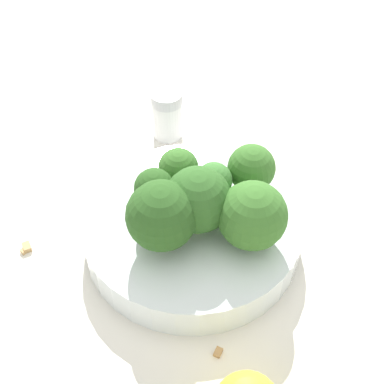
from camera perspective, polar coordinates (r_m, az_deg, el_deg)
name	(u,v)px	position (r m, az deg, el deg)	size (l,w,h in m)	color
ground_plane	(192,241)	(0.50, 0.00, -5.21)	(3.00, 3.00, 0.00)	silver
bowl	(192,229)	(0.49, 0.00, -4.00)	(0.20, 0.20, 0.03)	silver
broccoli_floret_0	(214,184)	(0.46, 2.32, 0.90)	(0.03, 0.03, 0.05)	#84AD66
broccoli_floret_1	(178,169)	(0.48, -1.46, 2.48)	(0.04, 0.04, 0.04)	#84AD66
broccoli_floret_2	(154,190)	(0.46, -4.06, 0.24)	(0.03, 0.03, 0.05)	#7A9E5B
broccoli_floret_3	(251,169)	(0.48, 6.35, 2.45)	(0.04, 0.04, 0.05)	#7A9E5B
broccoli_floret_4	(162,216)	(0.43, -3.26, -2.58)	(0.06, 0.06, 0.07)	#7A9E5B
broccoli_floret_5	(198,200)	(0.44, 0.63, -0.89)	(0.06, 0.06, 0.06)	#7A9E5B
broccoli_floret_6	(252,216)	(0.44, 6.45, -2.59)	(0.06, 0.06, 0.06)	#7A9E5B
pepper_shaker	(167,114)	(0.59, -2.66, 8.29)	(0.03, 0.03, 0.06)	silver
almond_crumb_0	(218,351)	(0.44, 2.81, -16.59)	(0.01, 0.01, 0.01)	#AD7F4C
almond_crumb_1	(26,245)	(0.52, -17.26, -5.46)	(0.01, 0.01, 0.01)	tan
almond_crumb_2	(25,249)	(0.51, -17.43, -5.85)	(0.01, 0.01, 0.01)	tan
almond_crumb_4	(270,166)	(0.57, 8.33, 2.73)	(0.01, 0.01, 0.01)	tan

